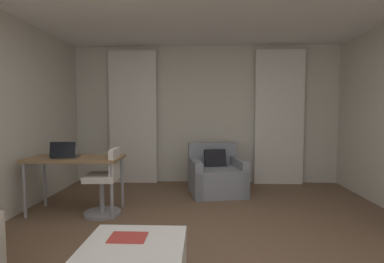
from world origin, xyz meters
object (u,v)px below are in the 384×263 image
(desk, at_px, (75,162))
(magazine_open, at_px, (128,237))
(laptop, at_px, (65,154))
(desk_chair, at_px, (105,185))
(armchair, at_px, (216,176))

(desk, height_order, magazine_open, desk)
(desk, relative_size, laptop, 3.53)
(desk, height_order, laptop, laptop)
(desk_chair, bearing_deg, desk, 169.30)
(magazine_open, bearing_deg, armchair, 73.61)
(armchair, relative_size, desk, 0.81)
(armchair, bearing_deg, desk, -152.21)
(desk_chair, height_order, laptop, laptop)
(laptop, distance_m, magazine_open, 2.07)
(armchair, height_order, desk_chair, desk_chair)
(desk_chair, distance_m, magazine_open, 1.76)
(magazine_open, bearing_deg, desk_chair, 114.14)
(magazine_open, bearing_deg, desk, 124.11)
(armchair, height_order, desk, armchair)
(laptop, bearing_deg, armchair, 28.34)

